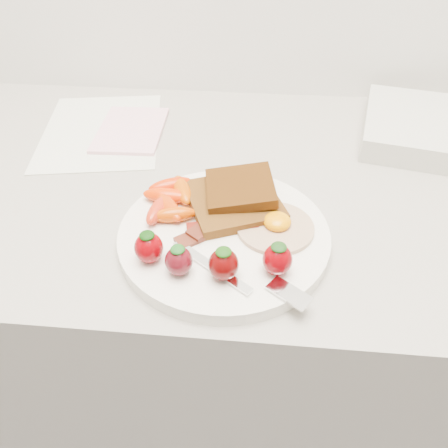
{
  "coord_description": "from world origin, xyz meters",
  "views": [
    {
      "loc": [
        0.02,
        1.14,
        1.29
      ],
      "look_at": [
        -0.02,
        1.55,
        0.93
      ],
      "focal_mm": 35.0,
      "sensor_mm": 36.0,
      "label": 1
    }
  ],
  "objects": [
    {
      "name": "fork",
      "position": [
        0.01,
        1.47,
        0.92
      ],
      "size": [
        0.17,
        0.1,
        0.0
      ],
      "color": "white",
      "rests_on": "plate"
    },
    {
      "name": "paper_sheet",
      "position": [
        -0.27,
        1.82,
        0.9
      ],
      "size": [
        0.24,
        0.3,
        0.0
      ],
      "primitive_type": "cube",
      "rotation": [
        0.0,
        0.0,
        0.17
      ],
      "color": "silver",
      "rests_on": "counter"
    },
    {
      "name": "baby_carrots",
      "position": [
        -0.1,
        1.6,
        0.93
      ],
      "size": [
        0.08,
        0.11,
        0.02
      ],
      "color": "#EA3100",
      "rests_on": "plate"
    },
    {
      "name": "toast_upper",
      "position": [
        -0.0,
        1.61,
        0.94
      ],
      "size": [
        0.1,
        0.1,
        0.02
      ],
      "primitive_type": "cube",
      "rotation": [
        0.0,
        -0.1,
        0.16
      ],
      "color": "black",
      "rests_on": "toast_lower"
    },
    {
      "name": "appliance",
      "position": [
        0.34,
        1.83,
        0.92
      ],
      "size": [
        0.32,
        0.28,
        0.04
      ],
      "primitive_type": "cube",
      "rotation": [
        0.0,
        0.0,
        -0.21
      ],
      "color": "beige",
      "rests_on": "counter"
    },
    {
      "name": "plate",
      "position": [
        -0.02,
        1.55,
        0.91
      ],
      "size": [
        0.27,
        0.27,
        0.02
      ],
      "primitive_type": "cylinder",
      "color": "white",
      "rests_on": "counter"
    },
    {
      "name": "notepad",
      "position": [
        -0.21,
        1.82,
        0.91
      ],
      "size": [
        0.12,
        0.17,
        0.01
      ],
      "primitive_type": "cube",
      "rotation": [
        0.0,
        0.0,
        0.03
      ],
      "color": "#FFBCC9",
      "rests_on": "paper_sheet"
    },
    {
      "name": "strawberries",
      "position": [
        -0.03,
        1.48,
        0.94
      ],
      "size": [
        0.18,
        0.05,
        0.04
      ],
      "color": "#790005",
      "rests_on": "plate"
    },
    {
      "name": "toast_lower",
      "position": [
        -0.01,
        1.6,
        0.93
      ],
      "size": [
        0.15,
        0.15,
        0.01
      ],
      "primitive_type": "cube",
      "rotation": [
        0.0,
        0.0,
        0.38
      ],
      "color": "#4F2C07",
      "rests_on": "plate"
    },
    {
      "name": "counter",
      "position": [
        0.0,
        1.7,
        0.45
      ],
      "size": [
        2.0,
        0.6,
        0.9
      ],
      "primitive_type": "cube",
      "color": "gray",
      "rests_on": "ground"
    },
    {
      "name": "bacon_strips",
      "position": [
        -0.03,
        1.55,
        0.92
      ],
      "size": [
        0.11,
        0.1,
        0.01
      ],
      "color": "#400E0F",
      "rests_on": "plate"
    },
    {
      "name": "fried_egg",
      "position": [
        0.05,
        1.56,
        0.92
      ],
      "size": [
        0.12,
        0.12,
        0.02
      ],
      "color": "beige",
      "rests_on": "plate"
    }
  ]
}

